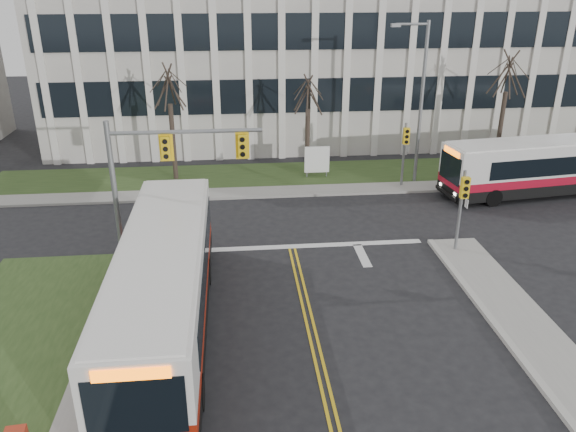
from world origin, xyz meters
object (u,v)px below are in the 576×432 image
(bus_main, at_px, (165,288))
(bus_cross, at_px, (543,168))
(streetlight, at_px, (419,95))
(directory_sign, at_px, (317,160))

(bus_main, relative_size, bus_cross, 1.09)
(streetlight, height_order, directory_sign, streetlight)
(directory_sign, height_order, bus_cross, bus_cross)
(directory_sign, xyz_separation_m, bus_main, (-7.42, -15.42, 0.49))
(bus_main, xyz_separation_m, bus_cross, (19.59, 11.57, -0.14))
(bus_main, bearing_deg, bus_cross, 30.42)
(directory_sign, distance_m, bus_cross, 12.76)
(bus_main, height_order, bus_cross, bus_main)
(bus_cross, bearing_deg, bus_main, -66.65)
(streetlight, bearing_deg, bus_cross, -20.98)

